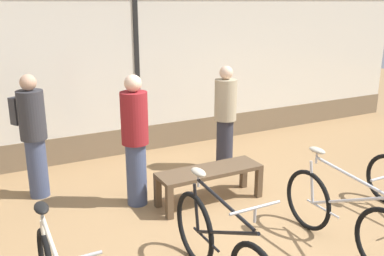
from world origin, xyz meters
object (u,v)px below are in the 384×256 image
object	(u,v)px
bicycle_right	(342,216)
display_bench	(210,175)
customer_near_rack	(225,116)
customer_by_window	(33,132)
customer_mid_floor	(135,138)
bicycle_left	(221,250)

from	to	relation	value
bicycle_right	display_bench	size ratio (longest dim) A/B	1.25
customer_near_rack	customer_by_window	bearing A→B (deg)	173.71
display_bench	bicycle_right	bearing A→B (deg)	-67.93
customer_by_window	customer_mid_floor	size ratio (longest dim) A/B	0.98
bicycle_right	customer_near_rack	world-z (taller)	customer_near_rack
bicycle_left	customer_mid_floor	distance (m)	2.05
bicycle_right	customer_near_rack	size ratio (longest dim) A/B	1.08
customer_near_rack	customer_by_window	size ratio (longest dim) A/B	0.97
customer_near_rack	bicycle_right	bearing A→B (deg)	-93.29
customer_mid_floor	display_bench	bearing A→B (deg)	-24.30
customer_near_rack	customer_mid_floor	distance (m)	1.75
bicycle_left	customer_near_rack	xyz separation A→B (m)	(1.61, 2.54, 0.45)
customer_by_window	bicycle_left	bearing A→B (deg)	-67.79
bicycle_left	display_bench	distance (m)	1.80
display_bench	customer_by_window	distance (m)	2.38
customer_near_rack	customer_mid_floor	bearing A→B (deg)	-161.89
bicycle_right	display_bench	bearing A→B (deg)	112.07
display_bench	customer_mid_floor	distance (m)	1.08
customer_near_rack	customer_mid_floor	size ratio (longest dim) A/B	0.95
customer_by_window	customer_mid_floor	distance (m)	1.39
display_bench	customer_by_window	world-z (taller)	customer_by_window
display_bench	customer_near_rack	distance (m)	1.32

